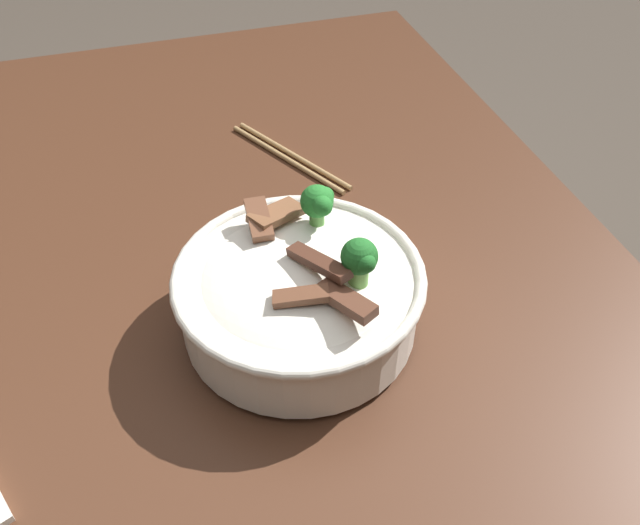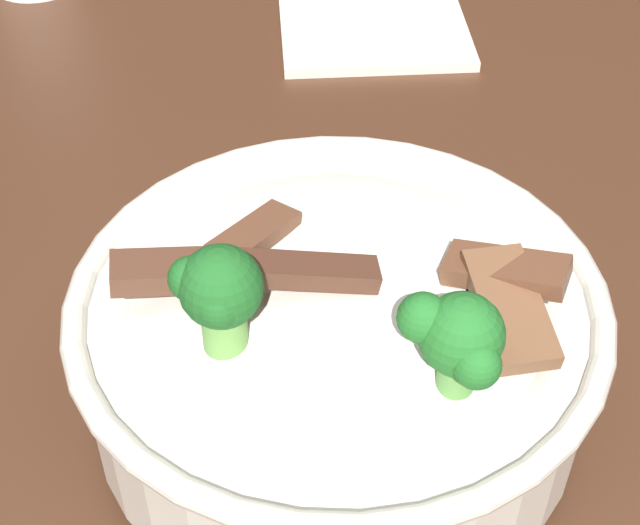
{
  "view_description": "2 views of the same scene",
  "coord_description": "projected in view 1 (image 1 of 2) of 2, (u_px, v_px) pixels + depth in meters",
  "views": [
    {
      "loc": [
        0.5,
        -0.03,
        1.36
      ],
      "look_at": [
        0.03,
        0.12,
        0.89
      ],
      "focal_mm": 37.2,
      "sensor_mm": 36.0,
      "label": 1
    },
    {
      "loc": [
        -0.05,
        0.39,
        1.22
      ],
      "look_at": [
        0.06,
        0.07,
        0.9
      ],
      "focal_mm": 54.31,
      "sensor_mm": 36.0,
      "label": 2
    }
  ],
  "objects": [
    {
      "name": "rice_bowl",
      "position": [
        300.0,
        291.0,
        0.67
      ],
      "size": [
        0.25,
        0.25,
        0.14
      ],
      "color": "silver",
      "rests_on": "dining_table"
    },
    {
      "name": "dining_table",
      "position": [
        223.0,
        382.0,
        0.81
      ],
      "size": [
        1.39,
        0.99,
        0.82
      ],
      "color": "#472819",
      "rests_on": "ground"
    },
    {
      "name": "chopsticks_pair",
      "position": [
        290.0,
        157.0,
        0.93
      ],
      "size": [
        0.21,
        0.12,
        0.01
      ],
      "color": "#9E7A4C",
      "rests_on": "dining_table"
    }
  ]
}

